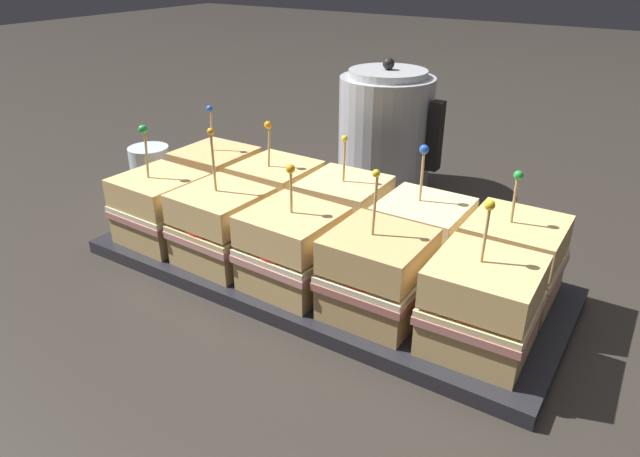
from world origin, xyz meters
name	(u,v)px	position (x,y,z in m)	size (l,w,h in m)	color
ground_plane	(320,275)	(0.00, 0.00, 0.00)	(6.00, 6.00, 0.00)	#2D2823
serving_platter	(320,269)	(0.00, 0.00, 0.01)	(0.63, 0.25, 0.02)	#232328
sandwich_front_far_left	(161,208)	(-0.23, -0.06, 0.07)	(0.11, 0.11, 0.17)	tan
sandwich_front_left	(222,226)	(-0.11, -0.06, 0.07)	(0.11, 0.11, 0.18)	tan
sandwich_front_center	(294,250)	(0.00, -0.06, 0.07)	(0.11, 0.11, 0.16)	tan
sandwich_front_right	(377,275)	(0.11, -0.06, 0.07)	(0.11, 0.11, 0.17)	tan
sandwich_front_far_right	(481,306)	(0.23, -0.06, 0.07)	(0.11, 0.11, 0.16)	tan
sandwich_back_far_left	(217,180)	(-0.23, 0.06, 0.07)	(0.11, 0.11, 0.17)	tan
sandwich_back_left	(277,196)	(-0.11, 0.06, 0.07)	(0.11, 0.11, 0.16)	tan
sandwich_back_center	(342,214)	(0.00, 0.06, 0.07)	(0.11, 0.11, 0.16)	#DBB77A
sandwich_back_right	(422,237)	(0.12, 0.06, 0.07)	(0.11, 0.11, 0.17)	beige
sandwich_back_far_right	(512,260)	(0.23, 0.06, 0.07)	(0.11, 0.11, 0.16)	tan
kettle_steel	(386,131)	(-0.08, 0.34, 0.10)	(0.19, 0.17, 0.23)	#B7BABF
drinking_glass	(151,172)	(-0.39, 0.07, 0.05)	(0.07, 0.07, 0.09)	silver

